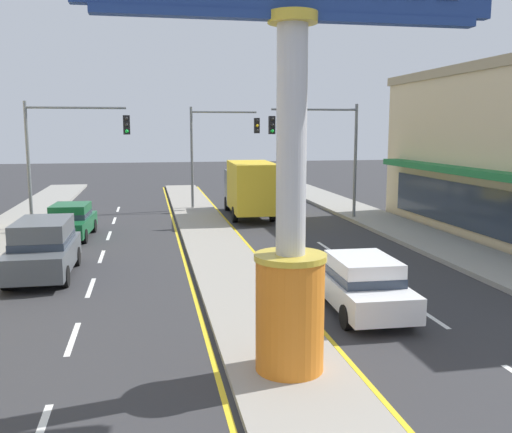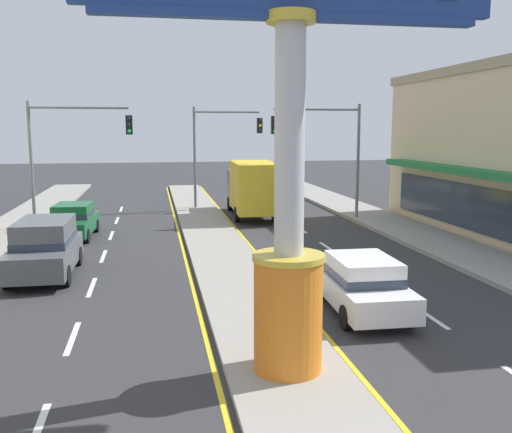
# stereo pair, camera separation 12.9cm
# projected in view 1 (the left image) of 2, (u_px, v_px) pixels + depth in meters

# --- Properties ---
(median_strip) EXTENTS (2.50, 52.00, 0.14)m
(median_strip) POSITION_uv_depth(u_px,v_px,m) (218.00, 250.00, 22.73)
(median_strip) COLOR gray
(median_strip) RESTS_ON ground
(sidewalk_right) EXTENTS (2.94, 60.00, 0.18)m
(sidewalk_right) POSITION_uv_depth(u_px,v_px,m) (456.00, 251.00, 22.52)
(sidewalk_right) COLOR gray
(sidewalk_right) RESTS_ON ground
(lane_markings) EXTENTS (9.24, 52.00, 0.01)m
(lane_markings) POSITION_uv_depth(u_px,v_px,m) (222.00, 259.00, 21.42)
(lane_markings) COLOR silver
(lane_markings) RESTS_ON ground
(district_sign) EXTENTS (7.84, 1.43, 8.42)m
(district_sign) POSITION_uv_depth(u_px,v_px,m) (291.00, 163.00, 10.71)
(district_sign) COLOR orange
(district_sign) RESTS_ON median_strip
(traffic_light_left_side) EXTENTS (4.86, 0.46, 6.20)m
(traffic_light_left_side) POSITION_uv_depth(u_px,v_px,m) (66.00, 143.00, 26.88)
(traffic_light_left_side) COLOR slate
(traffic_light_left_side) RESTS_ON ground
(traffic_light_right_side) EXTENTS (4.86, 0.46, 6.20)m
(traffic_light_right_side) POSITION_uv_depth(u_px,v_px,m) (324.00, 141.00, 29.63)
(traffic_light_right_side) COLOR slate
(traffic_light_right_side) RESTS_ON ground
(traffic_light_median_far) EXTENTS (4.20, 0.46, 6.20)m
(traffic_light_median_far) POSITION_uv_depth(u_px,v_px,m) (217.00, 141.00, 34.05)
(traffic_light_median_far) COLOR slate
(traffic_light_median_far) RESTS_ON ground
(box_truck_near_right_lane) EXTENTS (2.42, 6.97, 3.12)m
(box_truck_near_right_lane) POSITION_uv_depth(u_px,v_px,m) (249.00, 187.00, 31.33)
(box_truck_near_right_lane) COLOR #4C5156
(box_truck_near_right_lane) RESTS_ON ground
(sedan_far_right_lane) EXTENTS (2.03, 4.40, 1.53)m
(sedan_far_right_lane) POSITION_uv_depth(u_px,v_px,m) (71.00, 221.00, 25.55)
(sedan_far_right_lane) COLOR #14562D
(sedan_far_right_lane) RESTS_ON ground
(sedan_near_left_lane) EXTENTS (1.94, 4.35, 1.53)m
(sedan_near_left_lane) POSITION_uv_depth(u_px,v_px,m) (361.00, 283.00, 15.23)
(sedan_near_left_lane) COLOR white
(sedan_near_left_lane) RESTS_ON ground
(suv_mid_left_lane) EXTENTS (1.98, 4.61, 1.90)m
(suv_mid_left_lane) POSITION_uv_depth(u_px,v_px,m) (43.00, 248.00, 18.84)
(suv_mid_left_lane) COLOR #4C5156
(suv_mid_left_lane) RESTS_ON ground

